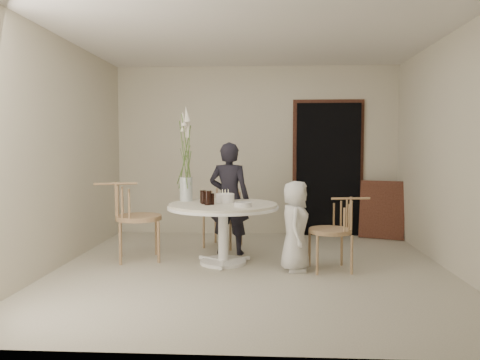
# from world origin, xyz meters

# --- Properties ---
(ground) EXTENTS (4.50, 4.50, 0.00)m
(ground) POSITION_xyz_m (0.00, 0.00, 0.00)
(ground) COLOR beige
(ground) RESTS_ON ground
(room_shell) EXTENTS (4.50, 4.50, 4.50)m
(room_shell) POSITION_xyz_m (0.00, 0.00, 1.62)
(room_shell) COLOR white
(room_shell) RESTS_ON ground
(doorway) EXTENTS (1.00, 0.10, 2.10)m
(doorway) POSITION_xyz_m (1.15, 2.19, 1.05)
(doorway) COLOR black
(doorway) RESTS_ON ground
(door_trim) EXTENTS (1.12, 0.03, 2.22)m
(door_trim) POSITION_xyz_m (1.15, 2.23, 1.11)
(door_trim) COLOR brown
(door_trim) RESTS_ON ground
(table) EXTENTS (1.33, 1.33, 0.73)m
(table) POSITION_xyz_m (-0.35, 0.25, 0.62)
(table) COLOR white
(table) RESTS_ON ground
(picture_frame) EXTENTS (0.70, 0.42, 0.89)m
(picture_frame) POSITION_xyz_m (1.95, 1.95, 0.44)
(picture_frame) COLOR brown
(picture_frame) RESTS_ON ground
(chair_far) EXTENTS (0.59, 0.61, 0.88)m
(chair_far) POSITION_xyz_m (-0.41, 1.34, 0.57)
(chair_far) COLOR #A67A5A
(chair_far) RESTS_ON ground
(chair_right) EXTENTS (0.54, 0.51, 0.84)m
(chair_right) POSITION_xyz_m (1.01, 0.03, 0.55)
(chair_right) COLOR #A67A5A
(chair_right) RESTS_ON ground
(chair_left) EXTENTS (0.68, 0.65, 0.98)m
(chair_left) POSITION_xyz_m (-1.55, 0.35, 0.64)
(chair_left) COLOR #A67A5A
(chair_left) RESTS_ON ground
(girl) EXTENTS (0.59, 0.44, 1.47)m
(girl) POSITION_xyz_m (-0.32, 0.77, 0.74)
(girl) COLOR black
(girl) RESTS_ON ground
(boy) EXTENTS (0.37, 0.53, 1.03)m
(boy) POSITION_xyz_m (0.50, -0.04, 0.51)
(boy) COLOR silver
(boy) RESTS_ON ground
(birthday_cake) EXTENTS (0.22, 0.22, 0.16)m
(birthday_cake) POSITION_xyz_m (-0.34, 0.38, 0.78)
(birthday_cake) COLOR white
(birthday_cake) RESTS_ON table
(cola_tumbler_a) EXTENTS (0.07, 0.07, 0.13)m
(cola_tumbler_a) POSITION_xyz_m (-0.47, 0.13, 0.80)
(cola_tumbler_a) COLOR black
(cola_tumbler_a) RESTS_ON table
(cola_tumbler_b) EXTENTS (0.10, 0.10, 0.17)m
(cola_tumbler_b) POSITION_xyz_m (-0.52, 0.11, 0.81)
(cola_tumbler_b) COLOR black
(cola_tumbler_b) RESTS_ON table
(cola_tumbler_c) EXTENTS (0.07, 0.07, 0.14)m
(cola_tumbler_c) POSITION_xyz_m (-0.58, 0.20, 0.80)
(cola_tumbler_c) COLOR black
(cola_tumbler_c) RESTS_ON table
(cola_tumbler_d) EXTENTS (0.09, 0.09, 0.16)m
(cola_tumbler_d) POSITION_xyz_m (-0.60, 0.30, 0.81)
(cola_tumbler_d) COLOR black
(cola_tumbler_d) RESTS_ON table
(plate_stack) EXTENTS (0.23, 0.23, 0.05)m
(plate_stack) POSITION_xyz_m (-0.10, -0.03, 0.76)
(plate_stack) COLOR silver
(plate_stack) RESTS_ON table
(flower_vase) EXTENTS (0.16, 0.16, 1.18)m
(flower_vase) POSITION_xyz_m (-0.84, 0.50, 1.19)
(flower_vase) COLOR silver
(flower_vase) RESTS_ON table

